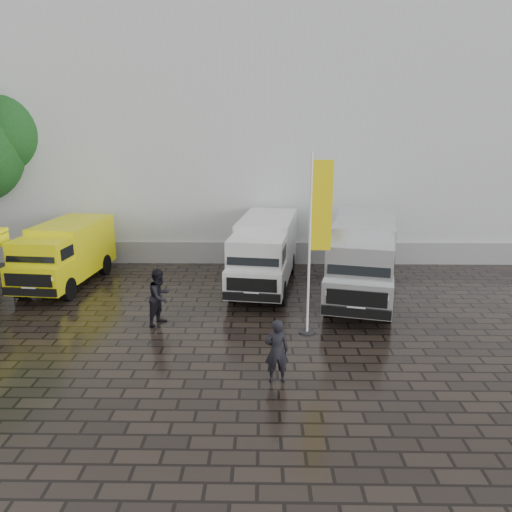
{
  "coord_description": "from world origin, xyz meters",
  "views": [
    {
      "loc": [
        -0.84,
        -14.19,
        6.33
      ],
      "look_at": [
        -1.1,
        2.2,
        1.9
      ],
      "focal_mm": 35.0,
      "sensor_mm": 36.0,
      "label": 1
    }
  ],
  "objects": [
    {
      "name": "person_tent",
      "position": [
        -4.15,
        0.78,
        0.92
      ],
      "size": [
        1.01,
        1.1,
        1.84
      ],
      "primitive_type": "imported",
      "rotation": [
        0.0,
        0.0,
        1.13
      ],
      "color": "black",
      "rests_on": "ground"
    },
    {
      "name": "flagpole",
      "position": [
        0.71,
        0.16,
        3.11
      ],
      "size": [
        0.88,
        0.5,
        5.5
      ],
      "color": "black",
      "rests_on": "ground"
    },
    {
      "name": "wheelie_bin",
      "position": [
        4.09,
        7.41,
        0.55
      ],
      "size": [
        0.68,
        0.68,
        1.1
      ],
      "primitive_type": "cube",
      "rotation": [
        0.0,
        0.0,
        -0.02
      ],
      "color": "black",
      "rests_on": "ground"
    },
    {
      "name": "person_front",
      "position": [
        -0.51,
        -2.87,
        0.83
      ],
      "size": [
        0.64,
        0.46,
        1.66
      ],
      "primitive_type": "imported",
      "rotation": [
        0.0,
        0.0,
        3.24
      ],
      "color": "black",
      "rests_on": "ground"
    },
    {
      "name": "van_yellow",
      "position": [
        -8.7,
        4.7,
        1.21
      ],
      "size": [
        2.54,
        5.42,
        2.42
      ],
      "primitive_type": null,
      "rotation": [
        0.0,
        0.0,
        -0.1
      ],
      "color": "yellow",
      "rests_on": "ground"
    },
    {
      "name": "ground",
      "position": [
        0.0,
        0.0,
        0.0
      ],
      "size": [
        120.0,
        120.0,
        0.0
      ],
      "primitive_type": "plane",
      "color": "black",
      "rests_on": "ground"
    },
    {
      "name": "hall_plinth",
      "position": [
        2.0,
        7.95,
        0.5
      ],
      "size": [
        44.0,
        0.15,
        1.0
      ],
      "primitive_type": "cube",
      "color": "gray",
      "rests_on": "ground"
    },
    {
      "name": "exhibition_hall",
      "position": [
        2.0,
        16.0,
        6.0
      ],
      "size": [
        44.0,
        16.0,
        12.0
      ],
      "primitive_type": "cube",
      "color": "silver",
      "rests_on": "ground"
    },
    {
      "name": "van_white",
      "position": [
        -0.81,
        4.7,
        1.31
      ],
      "size": [
        2.84,
        6.28,
        2.62
      ],
      "primitive_type": null,
      "rotation": [
        0.0,
        0.0,
        -0.14
      ],
      "color": "silver",
      "rests_on": "ground"
    },
    {
      "name": "van_silver",
      "position": [
        2.78,
        3.41,
        1.41
      ],
      "size": [
        3.64,
        6.85,
        2.83
      ],
      "primitive_type": null,
      "rotation": [
        0.0,
        0.0,
        -0.24
      ],
      "color": "silver",
      "rests_on": "ground"
    }
  ]
}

